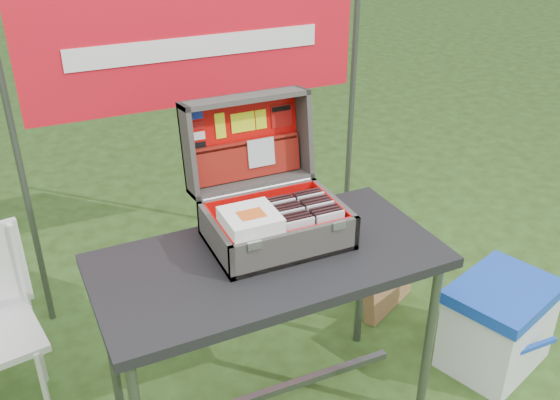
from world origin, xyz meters
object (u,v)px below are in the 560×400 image
cardboard_box (388,273)px  cooler (498,325)px  table (270,341)px  suitcase (270,178)px

cardboard_box → cooler: bearing=-95.5°
table → cardboard_box: table is taller
table → cardboard_box: bearing=25.5°
cooler → cardboard_box: (-0.22, 0.55, -0.01)m
table → cooler: bearing=-8.2°
table → cooler: (1.06, -0.13, -0.18)m
table → cardboard_box: (0.84, 0.43, -0.19)m
table → suitcase: suitcase is taller
suitcase → table: bearing=-115.5°
table → cardboard_box: 0.96m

